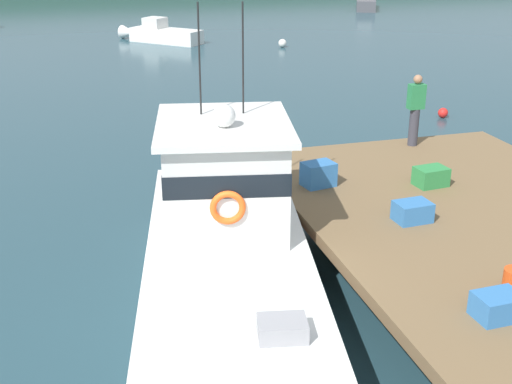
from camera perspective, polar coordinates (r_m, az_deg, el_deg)
ground_plane at (r=11.09m, az=-3.66°, el=-10.48°), size 200.00×200.00×0.00m
dock at (r=12.36m, az=18.52°, el=-2.48°), size 6.00×9.00×1.20m
main_fishing_boat at (r=10.85m, az=-2.45°, el=-5.13°), size 4.02×9.97×4.80m
crate_stack_mid_dock at (r=11.72m, az=13.17°, el=-1.63°), size 0.63×0.48×0.34m
crate_single_far at (r=13.00m, az=5.33°, el=1.52°), size 0.67×0.54×0.47m
crate_stack_near_edge at (r=9.24m, az=19.88°, el=-9.11°), size 0.62×0.46×0.33m
crate_single_by_cleat at (r=13.40m, az=14.65°, el=1.28°), size 0.64×0.50×0.37m
deckhand_by_the_boat at (r=15.64m, az=13.40°, el=6.91°), size 0.36×0.22×1.63m
moored_boat_off_the_point at (r=53.43m, az=9.33°, el=15.63°), size 3.17×5.37×1.37m
moored_boat_near_channel at (r=37.58m, az=-8.11°, el=13.17°), size 4.29×4.28×1.29m
mooring_buoy_inshore at (r=23.04m, az=15.62°, el=6.51°), size 0.33×0.33×0.33m
mooring_buoy_channel_marker at (r=35.67m, az=2.27°, el=12.54°), size 0.42×0.42×0.42m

